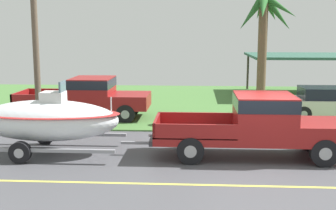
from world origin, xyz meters
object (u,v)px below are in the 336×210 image
Objects in this scene: carport_awning at (307,57)px; palm_tree_near_left at (264,23)px; parked_pickup_background at (92,96)px; utility_pole at (34,21)px; boat_on_trailer at (46,120)px; pickup_truck_towing at (262,123)px; parked_sedan_near at (333,103)px.

palm_tree_near_left is at bearing -115.76° from carport_awning.
utility_pole is at bearing -130.79° from parked_pickup_background.
boat_on_trailer is 1.05× the size of palm_tree_near_left.
pickup_truck_towing is at bearing -40.31° from parked_pickup_background.
carport_awning is (4.46, 12.95, 1.29)m from pickup_truck_towing.
boat_on_trailer is 5.56m from parked_pickup_background.
pickup_truck_towing is 13.76m from carport_awning.
carport_awning is at bearing 33.87° from parked_pickup_background.
utility_pole is (-8.98, -1.64, 0.05)m from palm_tree_near_left.
pickup_truck_towing is 9.52m from utility_pole.
palm_tree_near_left is (7.30, -0.31, 3.13)m from parked_pickup_background.
parked_sedan_near is at bearing 12.48° from utility_pole.
carport_awning is at bearing 36.34° from utility_pole.
carport_awning reaches higher than parked_pickup_background.
palm_tree_near_left is (7.42, 5.25, 3.08)m from boat_on_trailer.
boat_on_trailer is 1.29× the size of parked_sedan_near.
parked_sedan_near is 0.55× the size of utility_pole.
utility_pole is (-12.69, -9.34, 1.85)m from carport_awning.
pickup_truck_towing is 0.90× the size of carport_awning.
palm_tree_near_left is at bearing 35.27° from boat_on_trailer.
parked_pickup_background is at bearing 177.56° from palm_tree_near_left.
utility_pole reaches higher than parked_sedan_near.
parked_pickup_background is 1.34× the size of parked_sedan_near.
utility_pole reaches higher than carport_awning.
parked_sedan_near is 6.85m from carport_awning.
pickup_truck_towing is 6.67m from boat_on_trailer.
parked_pickup_background is (0.12, 5.56, -0.05)m from boat_on_trailer.
palm_tree_near_left is (0.75, 5.25, 3.09)m from pickup_truck_towing.
palm_tree_near_left is 0.68× the size of utility_pole.
parked_sedan_near is at bearing 4.15° from parked_pickup_background.
utility_pole is at bearing -169.66° from palm_tree_near_left.
parked_pickup_background is 4.09m from utility_pole.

